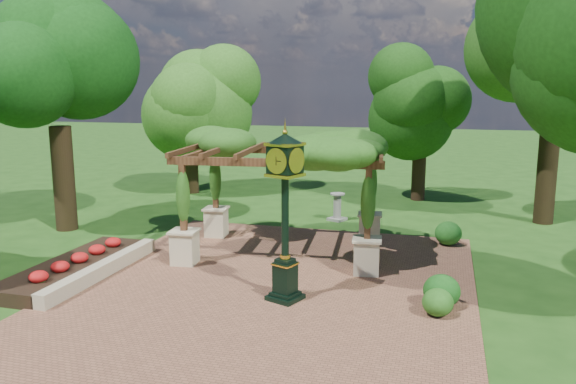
# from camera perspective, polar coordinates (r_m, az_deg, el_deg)

# --- Properties ---
(ground) EXTENTS (120.00, 120.00, 0.00)m
(ground) POSITION_cam_1_polar(r_m,az_deg,el_deg) (13.63, -2.91, -11.01)
(ground) COLOR #1E4714
(ground) RESTS_ON ground
(brick_plaza) EXTENTS (10.00, 12.00, 0.04)m
(brick_plaza) POSITION_cam_1_polar(r_m,az_deg,el_deg) (14.51, -1.63, -9.55)
(brick_plaza) COLOR brown
(brick_plaza) RESTS_ON ground
(border_wall) EXTENTS (0.35, 5.00, 0.40)m
(border_wall) POSITION_cam_1_polar(r_m,az_deg,el_deg) (15.96, -18.31, -7.52)
(border_wall) COLOR #C6B793
(border_wall) RESTS_ON ground
(flower_bed) EXTENTS (1.50, 5.00, 0.36)m
(flower_bed) POSITION_cam_1_polar(r_m,az_deg,el_deg) (16.47, -20.92, -7.20)
(flower_bed) COLOR red
(flower_bed) RESTS_ON ground
(pedestal_clock) EXTENTS (1.03, 1.03, 4.04)m
(pedestal_clock) POSITION_cam_1_polar(r_m,az_deg,el_deg) (12.94, -0.31, -0.98)
(pedestal_clock) COLOR black
(pedestal_clock) RESTS_ON brick_plaza
(pergola) EXTENTS (6.35, 4.37, 3.77)m
(pergola) POSITION_cam_1_polar(r_m,az_deg,el_deg) (16.67, -0.53, 3.95)
(pergola) COLOR beige
(pergola) RESTS_ON brick_plaza
(sundial) EXTENTS (0.76, 0.76, 1.06)m
(sundial) POSITION_cam_1_polar(r_m,az_deg,el_deg) (21.51, 5.02, -1.68)
(sundial) COLOR gray
(sundial) RESTS_ON ground
(shrub_front) EXTENTS (0.82, 0.82, 0.62)m
(shrub_front) POSITION_cam_1_polar(r_m,az_deg,el_deg) (13.02, 14.97, -10.78)
(shrub_front) COLOR #255A19
(shrub_front) RESTS_ON brick_plaza
(shrub_mid) EXTENTS (1.09, 1.09, 0.76)m
(shrub_mid) POSITION_cam_1_polar(r_m,az_deg,el_deg) (13.52, 15.35, -9.66)
(shrub_mid) COLOR #174D15
(shrub_mid) RESTS_ON brick_plaza
(shrub_back) EXTENTS (1.11, 1.11, 0.76)m
(shrub_back) POSITION_cam_1_polar(r_m,az_deg,el_deg) (18.71, 15.97, -4.05)
(shrub_back) COLOR #21611C
(shrub_back) RESTS_ON brick_plaza
(tree_west_near) EXTENTS (4.07, 4.07, 9.54)m
(tree_west_near) POSITION_cam_1_polar(r_m,az_deg,el_deg) (21.17, -22.71, 13.86)
(tree_west_near) COLOR #322414
(tree_west_near) RESTS_ON ground
(tree_west_far) EXTENTS (4.43, 4.43, 6.71)m
(tree_west_far) POSITION_cam_1_polar(r_m,az_deg,el_deg) (27.12, -9.98, 9.56)
(tree_west_far) COLOR #312413
(tree_west_far) RESTS_ON ground
(tree_north) EXTENTS (3.43, 3.43, 6.49)m
(tree_north) POSITION_cam_1_polar(r_m,az_deg,el_deg) (25.66, 13.43, 9.00)
(tree_north) COLOR #332114
(tree_north) RESTS_ON ground
(tree_east_far) EXTENTS (4.08, 4.08, 10.05)m
(tree_east_far) POSITION_cam_1_polar(r_m,az_deg,el_deg) (22.74, 25.80, 14.26)
(tree_east_far) COLOR black
(tree_east_far) RESTS_ON ground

